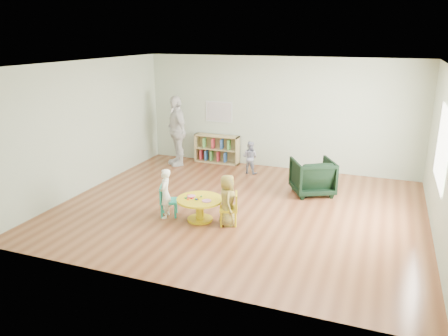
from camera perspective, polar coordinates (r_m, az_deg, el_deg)
name	(u,v)px	position (r m, az deg, el deg)	size (l,w,h in m)	color
room	(241,114)	(8.19, 2.29, 7.08)	(7.10, 7.00, 2.80)	brown
activity_table	(200,205)	(8.08, -3.18, -4.88)	(0.85, 0.85, 0.47)	gold
kid_chair_left	(166,200)	(8.33, -7.53, -4.15)	(0.41, 0.41, 0.59)	#1C9F83
kid_chair_right	(231,208)	(7.89, 0.93, -5.21)	(0.41, 0.41, 0.60)	gold
bookshelf	(217,149)	(11.69, -0.93, 2.50)	(1.20, 0.30, 0.75)	tan
alphabet_poster	(219,112)	(11.59, -0.66, 7.36)	(0.74, 0.01, 0.54)	silver
armchair	(313,177)	(9.55, 11.49, -1.12)	(0.82, 0.85, 0.77)	black
child_left	(165,194)	(8.21, -7.70, -3.32)	(0.34, 0.23, 0.94)	white
child_right	(227,200)	(7.81, 0.45, -4.23)	(0.46, 0.30, 0.95)	yellow
toddler	(250,157)	(10.76, 3.41, 1.40)	(0.40, 0.31, 0.81)	#1C2346
adult_caretaker	(177,131)	(11.42, -6.22, 4.87)	(1.07, 0.44, 1.82)	silver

